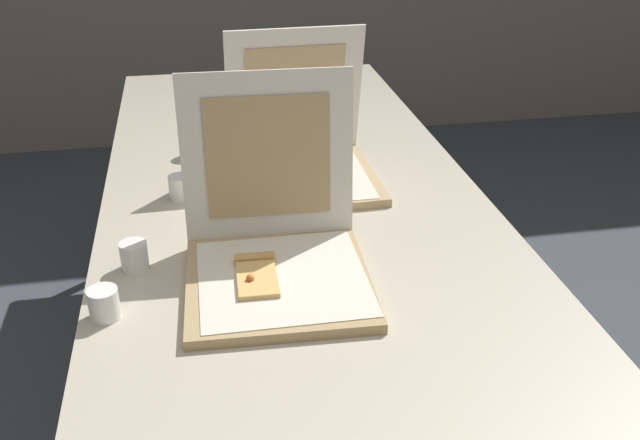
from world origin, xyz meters
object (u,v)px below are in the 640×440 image
at_px(cup_white_near_center, 134,256).
at_px(cup_white_far, 195,145).
at_px(pizza_box_front, 275,253).
at_px(pizza_box_middle, 303,159).
at_px(cup_white_mid, 180,187).
at_px(table, 299,223).
at_px(cup_white_near_left, 104,304).

relative_size(cup_white_near_center, cup_white_far, 1.00).
xyz_separation_m(pizza_box_front, cup_white_far, (-0.15, 0.68, -0.02)).
relative_size(pizza_box_front, cup_white_far, 6.74).
xyz_separation_m(pizza_box_middle, cup_white_near_center, (-0.42, -0.39, -0.02)).
distance_m(pizza_box_middle, cup_white_far, 0.35).
xyz_separation_m(cup_white_near_center, cup_white_far, (0.14, 0.60, 0.00)).
relative_size(cup_white_mid, cup_white_far, 1.00).
bearing_deg(cup_white_mid, pizza_box_middle, 11.95).
xyz_separation_m(table, cup_white_mid, (-0.28, 0.11, 0.07)).
bearing_deg(cup_white_mid, cup_white_near_left, -106.50).
distance_m(table, cup_white_near_center, 0.44).
distance_m(cup_white_mid, cup_white_near_center, 0.33).
height_order(table, pizza_box_middle, pizza_box_middle).
relative_size(cup_white_near_left, cup_white_far, 1.00).
bearing_deg(cup_white_mid, table, -20.76).
bearing_deg(cup_white_mid, cup_white_near_center, -106.97).
bearing_deg(pizza_box_front, cup_white_far, 104.38).
height_order(table, pizza_box_front, pizza_box_front).
relative_size(cup_white_mid, cup_white_near_center, 1.00).
distance_m(cup_white_near_left, cup_white_near_center, 0.18).
relative_size(cup_white_near_left, cup_white_near_center, 1.00).
bearing_deg(cup_white_far, cup_white_near_left, -103.77).
height_order(cup_white_mid, cup_white_near_center, same).
height_order(pizza_box_front, cup_white_far, pizza_box_front).
height_order(cup_white_near_left, cup_white_far, same).
height_order(pizza_box_middle, cup_white_mid, pizza_box_middle).
distance_m(pizza_box_front, cup_white_far, 0.70).
height_order(cup_white_near_left, cup_white_near_center, same).
relative_size(pizza_box_middle, cup_white_mid, 6.23).
distance_m(table, cup_white_far, 0.46).
distance_m(pizza_box_middle, cup_white_near_left, 0.72).
height_order(pizza_box_front, pizza_box_middle, pizza_box_front).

